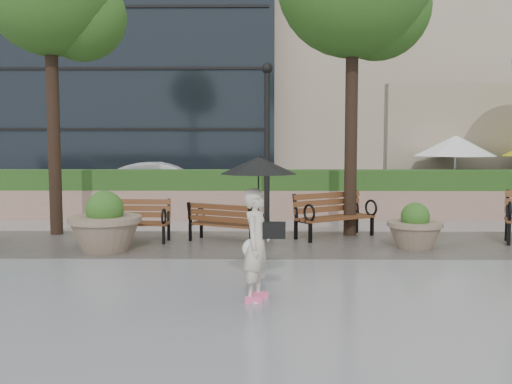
{
  "coord_description": "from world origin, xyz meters",
  "views": [
    {
      "loc": [
        0.49,
        -8.75,
        2.11
      ],
      "look_at": [
        0.35,
        2.84,
        1.1
      ],
      "focal_mm": 40.0,
      "sensor_mm": 36.0,
      "label": 1
    }
  ],
  "objects_px": {
    "bench_3": "(334,225)",
    "lamppost": "(267,162)",
    "planter_right": "(415,231)",
    "bench_1": "(130,230)",
    "bench_2": "(225,231)",
    "planter_left": "(105,228)",
    "pedestrian": "(258,214)",
    "car_right": "(164,184)"
  },
  "relations": [
    {
      "from": "bench_3",
      "to": "lamppost",
      "type": "height_order",
      "value": "lamppost"
    },
    {
      "from": "planter_right",
      "to": "lamppost",
      "type": "xyz_separation_m",
      "value": [
        -2.94,
        1.18,
        1.32
      ]
    },
    {
      "from": "bench_1",
      "to": "bench_2",
      "type": "relative_size",
      "value": 1.04
    },
    {
      "from": "planter_left",
      "to": "pedestrian",
      "type": "xyz_separation_m",
      "value": [
        2.99,
        -3.39,
        0.71
      ]
    },
    {
      "from": "bench_3",
      "to": "planter_left",
      "type": "relative_size",
      "value": 1.37
    },
    {
      "from": "bench_1",
      "to": "lamppost",
      "type": "xyz_separation_m",
      "value": [
        2.92,
        0.53,
        1.41
      ]
    },
    {
      "from": "bench_1",
      "to": "planter_right",
      "type": "height_order",
      "value": "planter_right"
    },
    {
      "from": "bench_2",
      "to": "planter_left",
      "type": "bearing_deg",
      "value": 50.37
    },
    {
      "from": "bench_1",
      "to": "lamppost",
      "type": "distance_m",
      "value": 3.28
    },
    {
      "from": "bench_1",
      "to": "bench_2",
      "type": "height_order",
      "value": "bench_1"
    },
    {
      "from": "bench_2",
      "to": "pedestrian",
      "type": "bearing_deg",
      "value": 126.58
    },
    {
      "from": "planter_right",
      "to": "car_right",
      "type": "relative_size",
      "value": 0.25
    },
    {
      "from": "bench_2",
      "to": "planter_left",
      "type": "height_order",
      "value": "planter_left"
    },
    {
      "from": "planter_right",
      "to": "pedestrian",
      "type": "xyz_separation_m",
      "value": [
        -3.1,
        -3.76,
        0.81
      ]
    },
    {
      "from": "bench_1",
      "to": "planter_right",
      "type": "bearing_deg",
      "value": -2.81
    },
    {
      "from": "bench_3",
      "to": "bench_1",
      "type": "bearing_deg",
      "value": 154.97
    },
    {
      "from": "planter_right",
      "to": "lamppost",
      "type": "distance_m",
      "value": 3.43
    },
    {
      "from": "bench_1",
      "to": "bench_2",
      "type": "distance_m",
      "value": 2.03
    },
    {
      "from": "pedestrian",
      "to": "planter_left",
      "type": "bearing_deg",
      "value": 61.21
    },
    {
      "from": "car_right",
      "to": "bench_3",
      "type": "bearing_deg",
      "value": -148.38
    },
    {
      "from": "bench_3",
      "to": "planter_right",
      "type": "distance_m",
      "value": 1.91
    },
    {
      "from": "bench_3",
      "to": "pedestrian",
      "type": "bearing_deg",
      "value": -141.05
    },
    {
      "from": "bench_3",
      "to": "car_right",
      "type": "distance_m",
      "value": 7.86
    },
    {
      "from": "planter_left",
      "to": "lamppost",
      "type": "bearing_deg",
      "value": 26.04
    },
    {
      "from": "planter_left",
      "to": "car_right",
      "type": "relative_size",
      "value": 0.32
    },
    {
      "from": "bench_2",
      "to": "planter_right",
      "type": "distance_m",
      "value": 3.88
    },
    {
      "from": "lamppost",
      "to": "pedestrian",
      "type": "bearing_deg",
      "value": -91.82
    },
    {
      "from": "bench_3",
      "to": "planter_right",
      "type": "xyz_separation_m",
      "value": [
        1.45,
        -1.25,
        0.07
      ]
    },
    {
      "from": "car_right",
      "to": "planter_right",
      "type": "bearing_deg",
      "value": -146.22
    },
    {
      "from": "bench_2",
      "to": "car_right",
      "type": "relative_size",
      "value": 0.38
    },
    {
      "from": "planter_right",
      "to": "car_right",
      "type": "distance_m",
      "value": 9.74
    },
    {
      "from": "bench_2",
      "to": "bench_3",
      "type": "height_order",
      "value": "bench_3"
    },
    {
      "from": "lamppost",
      "to": "pedestrian",
      "type": "distance_m",
      "value": 4.96
    },
    {
      "from": "bench_2",
      "to": "lamppost",
      "type": "distance_m",
      "value": 1.78
    },
    {
      "from": "planter_left",
      "to": "bench_2",
      "type": "bearing_deg",
      "value": 23.32
    },
    {
      "from": "planter_left",
      "to": "planter_right",
      "type": "relative_size",
      "value": 1.28
    },
    {
      "from": "bench_3",
      "to": "planter_right",
      "type": "bearing_deg",
      "value": -73.54
    },
    {
      "from": "bench_2",
      "to": "pedestrian",
      "type": "distance_m",
      "value": 4.52
    },
    {
      "from": "planter_right",
      "to": "bench_2",
      "type": "bearing_deg",
      "value": 170.92
    },
    {
      "from": "car_right",
      "to": "bench_2",
      "type": "bearing_deg",
      "value": -166.66
    },
    {
      "from": "bench_2",
      "to": "planter_right",
      "type": "bearing_deg",
      "value": -162.03
    },
    {
      "from": "planter_left",
      "to": "bench_3",
      "type": "bearing_deg",
      "value": 19.09
    }
  ]
}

